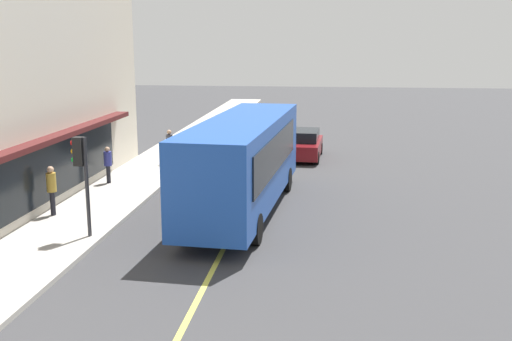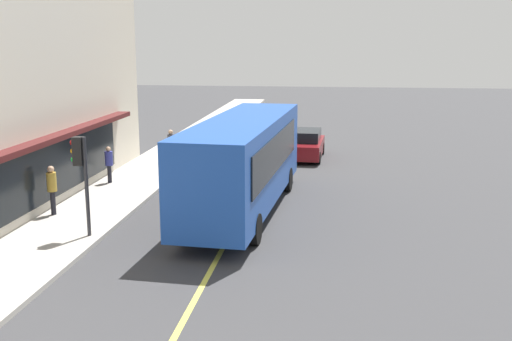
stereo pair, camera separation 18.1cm
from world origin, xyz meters
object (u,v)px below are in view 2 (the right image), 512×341
(traffic_light, at_px, (80,163))
(car_black, at_px, (232,136))
(pedestrian_by_curb, at_px, (109,161))
(car_maroon, at_px, (305,145))
(pedestrian_near_storefront, at_px, (171,143))
(bus, at_px, (244,160))
(pedestrian_at_corner, at_px, (52,185))

(traffic_light, height_order, car_black, traffic_light)
(traffic_light, distance_m, pedestrian_by_curb, 7.55)
(traffic_light, bearing_deg, car_black, -6.46)
(car_black, distance_m, car_maroon, 5.02)
(pedestrian_near_storefront, bearing_deg, bus, -148.04)
(bus, relative_size, car_black, 2.60)
(pedestrian_by_curb, bearing_deg, bus, -117.15)
(pedestrian_by_curb, distance_m, pedestrian_near_storefront, 4.80)
(bus, distance_m, traffic_light, 6.04)
(car_maroon, distance_m, pedestrian_at_corner, 15.11)
(car_black, bearing_deg, pedestrian_at_corner, 165.07)
(traffic_light, relative_size, pedestrian_by_curb, 1.99)
(car_maroon, xyz_separation_m, pedestrian_by_curb, (-7.49, 8.20, 0.36))
(bus, relative_size, traffic_light, 3.52)
(pedestrian_by_curb, bearing_deg, pedestrian_near_storefront, -18.93)
(pedestrian_by_curb, bearing_deg, car_maroon, -47.59)
(pedestrian_at_corner, bearing_deg, car_maroon, -33.81)
(car_maroon, bearing_deg, pedestrian_by_curb, 132.41)
(traffic_light, bearing_deg, bus, -49.97)
(pedestrian_near_storefront, bearing_deg, traffic_light, -178.59)
(bus, height_order, pedestrian_near_storefront, bus)
(pedestrian_near_storefront, bearing_deg, pedestrian_at_corner, 169.60)
(car_black, relative_size, car_maroon, 0.99)
(car_maroon, relative_size, pedestrian_by_curb, 2.73)
(pedestrian_at_corner, distance_m, pedestrian_by_curb, 5.07)
(car_black, bearing_deg, pedestrian_near_storefront, 157.37)
(car_black, distance_m, pedestrian_at_corner, 15.45)
(bus, height_order, pedestrian_at_corner, bus)
(car_maroon, height_order, pedestrian_by_curb, pedestrian_by_curb)
(traffic_light, relative_size, car_maroon, 0.73)
(bus, height_order, traffic_light, bus)
(car_maroon, relative_size, pedestrian_at_corner, 2.45)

